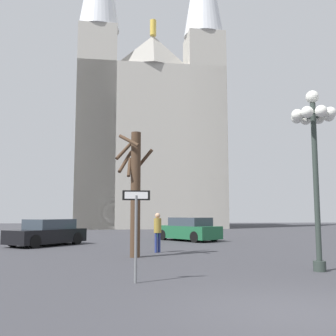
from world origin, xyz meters
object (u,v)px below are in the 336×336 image
street_lamp (314,138)px  pedestrian_walking (158,228)px  parked_car_far_black (47,233)px  cathedral (149,126)px  one_way_arrow_sign (136,223)px  parked_car_near_green (188,230)px  bare_tree (135,189)px

street_lamp → pedestrian_walking: street_lamp is taller
street_lamp → pedestrian_walking: bearing=125.8°
street_lamp → parked_car_far_black: 14.37m
street_lamp → pedestrian_walking: 7.83m
cathedral → one_way_arrow_sign: 37.65m
parked_car_near_green → pedestrian_walking: 7.33m
cathedral → parked_car_far_black: bearing=-105.0°
bare_tree → parked_car_near_green: bare_tree is taller
cathedral → bare_tree: bearing=-94.1°
bare_tree → pedestrian_walking: size_ratio=2.88×
cathedral → bare_tree: 32.00m
one_way_arrow_sign → cathedral: bearing=86.5°
cathedral → one_way_arrow_sign: (-2.23, -36.08, -10.52)m
parked_car_far_black → pedestrian_walking: size_ratio=2.57×
bare_tree → parked_car_far_black: size_ratio=1.12×
street_lamp → bare_tree: bearing=141.6°
parked_car_near_green → pedestrian_walking: (-2.41, -6.91, 0.35)m
parked_car_near_green → parked_car_far_black: (-7.86, -2.73, -0.02)m
street_lamp → bare_tree: 6.86m
one_way_arrow_sign → parked_car_near_green: size_ratio=0.51×
bare_tree → pedestrian_walking: (1.02, 1.72, -1.60)m
bare_tree → parked_car_far_black: (-4.43, 5.90, -1.97)m
one_way_arrow_sign → street_lamp: size_ratio=0.41×
one_way_arrow_sign → bare_tree: 5.67m
pedestrian_walking → parked_car_far_black: bearing=142.5°
one_way_arrow_sign → parked_car_near_green: one_way_arrow_sign is taller
cathedral → parked_car_near_green: size_ratio=8.62×
one_way_arrow_sign → parked_car_near_green: 14.62m
street_lamp → parked_car_near_green: 13.34m
cathedral → parked_car_near_green: cathedral is taller
one_way_arrow_sign → parked_car_far_black: one_way_arrow_sign is taller
parked_car_near_green → one_way_arrow_sign: bearing=-103.8°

